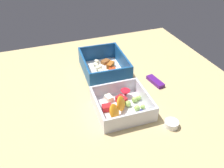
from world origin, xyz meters
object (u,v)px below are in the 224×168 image
at_px(pasta_container, 104,68).
at_px(paper_cup_liner, 171,124).
at_px(candy_bar, 155,81).
at_px(fruit_bowl, 122,105).

bearing_deg(pasta_container, paper_cup_liner, 17.80).
xyz_separation_m(candy_bar, paper_cup_liner, (0.19, -0.06, 0.00)).
bearing_deg(paper_cup_liner, candy_bar, 163.38).
bearing_deg(candy_bar, paper_cup_liner, -16.62).
distance_m(fruit_bowl, paper_cup_liner, 0.14).
distance_m(pasta_container, candy_bar, 0.18).
bearing_deg(pasta_container, fruit_bowl, -1.39).
distance_m(pasta_container, fruit_bowl, 0.20).
xyz_separation_m(pasta_container, fruit_bowl, (0.20, -0.01, -0.00)).
xyz_separation_m(pasta_container, paper_cup_liner, (0.31, 0.08, -0.01)).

